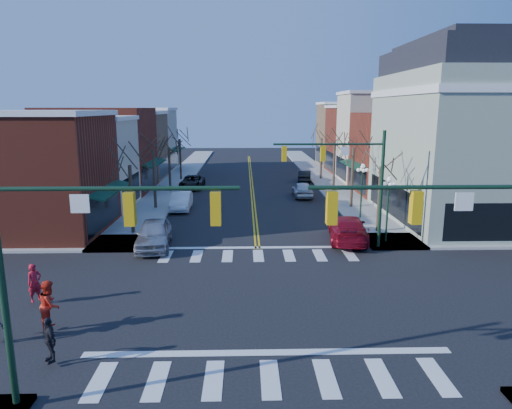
{
  "coord_description": "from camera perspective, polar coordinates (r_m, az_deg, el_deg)",
  "views": [
    {
      "loc": [
        -0.78,
        -19.25,
        8.47
      ],
      "look_at": [
        -0.1,
        7.47,
        2.8
      ],
      "focal_mm": 32.0,
      "sensor_mm": 36.0,
      "label": 1
    }
  ],
  "objects": [
    {
      "name": "car_right_far",
      "position": [
        53.74,
        6.08,
        3.56
      ],
      "size": [
        1.97,
        4.24,
        1.34
      ],
      "primitive_type": "imported",
      "rotation": [
        0.0,
        0.0,
        3.0
      ],
      "color": "black",
      "rests_on": "ground"
    },
    {
      "name": "bldg_right_stucco",
      "position": [
        55.32,
        15.83,
        7.93
      ],
      "size": [
        10.0,
        7.0,
        10.0
      ],
      "primitive_type": "cube",
      "color": "beige",
      "rests_on": "ground"
    },
    {
      "name": "bldg_left_tan",
      "position": [
        57.12,
        -16.5,
        6.89
      ],
      "size": [
        10.0,
        7.5,
        7.8
      ],
      "primitive_type": "cube",
      "color": "#927250",
      "rests_on": "ground"
    },
    {
      "name": "tree_right_a",
      "position": [
        32.21,
        15.14,
        0.53
      ],
      "size": [
        0.24,
        0.24,
        4.62
      ],
      "primitive_type": "cylinder",
      "color": "#382B21",
      "rests_on": "ground"
    },
    {
      "name": "bldg_right_brick_a",
      "position": [
        48.06,
        18.47,
        6.02
      ],
      "size": [
        10.0,
        8.5,
        8.0
      ],
      "primitive_type": "cube",
      "color": "maroon",
      "rests_on": "ground"
    },
    {
      "name": "car_left_mid",
      "position": [
        39.15,
        -9.32,
        0.43
      ],
      "size": [
        1.65,
        4.52,
        1.48
      ],
      "primitive_type": "imported",
      "rotation": [
        0.0,
        0.0,
        0.02
      ],
      "color": "white",
      "rests_on": "ground"
    },
    {
      "name": "car_left_near",
      "position": [
        28.85,
        -12.65,
        -3.63
      ],
      "size": [
        2.48,
        5.19,
        1.71
      ],
      "primitive_type": "imported",
      "rotation": [
        0.0,
        0.0,
        0.09
      ],
      "color": "#A4A4A8",
      "rests_on": "ground"
    },
    {
      "name": "sidewalk_left",
      "position": [
        40.92,
        -12.64,
        -0.16
      ],
      "size": [
        3.5,
        70.0,
        0.15
      ],
      "primitive_type": "cube",
      "color": "#9E9B93",
      "rests_on": "ground"
    },
    {
      "name": "lamppost_corner",
      "position": [
        29.68,
        16.19,
        0.8
      ],
      "size": [
        0.36,
        0.36,
        4.33
      ],
      "color": "#14331E",
      "rests_on": "ground"
    },
    {
      "name": "bldg_left_brick_b",
      "position": [
        49.2,
        -18.97,
        6.41
      ],
      "size": [
        10.0,
        9.0,
        8.5
      ],
      "primitive_type": "cube",
      "color": "maroon",
      "rests_on": "ground"
    },
    {
      "name": "lamppost_midblock",
      "position": [
        35.83,
        13.1,
        2.82
      ],
      "size": [
        0.36,
        0.36,
        4.33
      ],
      "color": "#14331E",
      "rests_on": "ground"
    },
    {
      "name": "bldg_left_brick_a",
      "position": [
        34.61,
        -26.65,
        3.28
      ],
      "size": [
        10.0,
        8.5,
        8.0
      ],
      "primitive_type": "cube",
      "color": "maroon",
      "rests_on": "ground"
    },
    {
      "name": "sidewalk_right",
      "position": [
        41.25,
        11.94,
        -0.03
      ],
      "size": [
        3.5,
        70.0,
        0.15
      ],
      "primitive_type": "cube",
      "color": "#9E9B93",
      "rests_on": "ground"
    },
    {
      "name": "traffic_mast_near_left",
      "position": [
        13.32,
        -22.46,
        -5.36
      ],
      "size": [
        6.6,
        0.28,
        7.2
      ],
      "color": "#14331E",
      "rests_on": "ground"
    },
    {
      "name": "tree_right_d",
      "position": [
        55.35,
        8.15,
        5.64
      ],
      "size": [
        0.24,
        0.24,
        4.97
      ],
      "primitive_type": "cylinder",
      "color": "#382B21",
      "rests_on": "ground"
    },
    {
      "name": "car_right_near",
      "position": [
        30.1,
        11.39,
        -2.97
      ],
      "size": [
        3.09,
        5.98,
        1.66
      ],
      "primitive_type": "imported",
      "rotation": [
        0.0,
        0.0,
        3.0
      ],
      "color": "maroon",
      "rests_on": "ground"
    },
    {
      "name": "victorian_corner",
      "position": [
        37.96,
        25.91,
        8.05
      ],
      "size": [
        12.25,
        14.25,
        13.3
      ],
      "color": "#94A18C",
      "rests_on": "ground"
    },
    {
      "name": "ground",
      "position": [
        21.05,
        0.81,
        -11.75
      ],
      "size": [
        160.0,
        160.0,
        0.0
      ],
      "primitive_type": "plane",
      "color": "black",
      "rests_on": "ground"
    },
    {
      "name": "tree_left_a",
      "position": [
        31.79,
        -15.29,
        0.5
      ],
      "size": [
        0.24,
        0.24,
        4.76
      ],
      "primitive_type": "cylinder",
      "color": "#382B21",
      "rests_on": "ground"
    },
    {
      "name": "pedestrian_dark_a",
      "position": [
        17.22,
        -24.42,
        -15.11
      ],
      "size": [
        0.89,
        0.95,
        1.57
      ],
      "primitive_type": "imported",
      "rotation": [
        0.0,
        0.0,
        -0.87
      ],
      "color": "black",
      "rests_on": "sidewalk_left"
    },
    {
      "name": "car_left_far",
      "position": [
        49.41,
        -7.97,
        2.81
      ],
      "size": [
        2.47,
        5.1,
        1.4
      ],
      "primitive_type": "imported",
      "rotation": [
        0.0,
        0.0,
        -0.03
      ],
      "color": "black",
      "rests_on": "ground"
    },
    {
      "name": "tree_left_c",
      "position": [
        47.28,
        -10.74,
        4.23
      ],
      "size": [
        0.24,
        0.24,
        4.55
      ],
      "primitive_type": "cylinder",
      "color": "#382B21",
      "rests_on": "ground"
    },
    {
      "name": "pedestrian_red_b",
      "position": [
        19.47,
        -24.39,
        -11.34
      ],
      "size": [
        0.9,
        1.06,
        1.94
      ],
      "primitive_type": "imported",
      "rotation": [
        0.0,
        0.0,
        1.77
      ],
      "color": "red",
      "rests_on": "sidewalk_left"
    },
    {
      "name": "tree_right_c",
      "position": [
        47.54,
        9.73,
        4.48
      ],
      "size": [
        0.24,
        0.24,
        4.83
      ],
      "primitive_type": "cylinder",
      "color": "#382B21",
      "rests_on": "ground"
    },
    {
      "name": "traffic_mast_far_right",
      "position": [
        27.65,
        11.82,
        3.9
      ],
      "size": [
        6.6,
        0.28,
        7.2
      ],
      "color": "#14331E",
      "rests_on": "ground"
    },
    {
      "name": "tree_right_b",
      "position": [
        39.77,
        11.93,
        3.21
      ],
      "size": [
        0.24,
        0.24,
        5.18
      ],
      "primitive_type": "cylinder",
      "color": "#382B21",
      "rests_on": "ground"
    },
    {
      "name": "traffic_mast_near_right",
      "position": [
        13.95,
        25.68,
        -4.88
      ],
      "size": [
        6.6,
        0.28,
        7.2
      ],
      "color": "#14331E",
      "rests_on": "ground"
    },
    {
      "name": "tree_left_d",
      "position": [
        55.11,
        -9.43,
        5.54
      ],
      "size": [
        0.24,
        0.24,
        4.9
      ],
      "primitive_type": "cylinder",
      "color": "#382B21",
      "rests_on": "ground"
    },
    {
      "name": "bldg_right_tan",
      "position": [
        70.28,
        12.09,
        8.47
      ],
      "size": [
        10.0,
        8.0,
        9.0
      ],
      "primitive_type": "cube",
      "color": "#927250",
      "rests_on": "ground"
    },
    {
      "name": "bldg_left_stucco_a",
      "position": [
        41.72,
        -22.17,
        4.59
      ],
      "size": [
        10.0,
        7.0,
        7.5
      ],
      "primitive_type": "cube",
      "color": "beige",
      "rests_on": "ground"
    },
    {
      "name": "pedestrian_red_a",
      "position": [
        22.38,
        -25.94,
        -8.79
      ],
      "size": [
        0.71,
        0.73,
        1.7
      ],
      "primitive_type": "imported",
      "rotation": [
        0.0,
        0.0,
        0.87
      ],
      "color": "#AB1223",
      "rests_on": "sidewalk_left"
    },
    {
      "name": "bldg_left_stucco_b",
      "position": [
        64.6,
        -14.75,
        7.7
      ],
      "size": [
        10.0,
        8.0,
        8.2
      ],
      "primitive_type": "cube",
      "color": "beige",
      "rests_on": "ground"
    },
    {
      "name": "bldg_right_brick_b",
      "position": [
        62.56,
        13.77,
        7.76
      ],
      "size": [
        10.0,
        8.0,
        8.5
      ],
      "primitive_type": "cube",
      "color": "maroon",
      "rests_on": "ground"
    },
    {
      "name": "car_right_mid",
      "position": [
        44.31,
        5.81,
        1.88
      ],
      "size": [
        1.8,
        4.44,
        1.51
      ],
      "primitive_type": "imported",
      "rotation": [
        0.0,
        0.0,
        3.14
      ],
      "color": "silver",
      "rests_on": "ground"
    },
    {
      "name": "tree_left_b",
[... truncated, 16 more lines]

